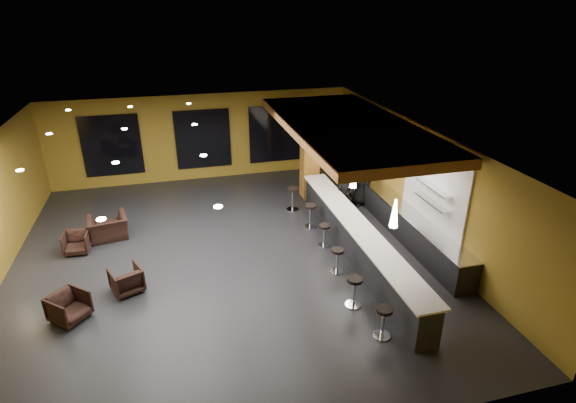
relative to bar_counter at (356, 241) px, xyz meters
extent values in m
cube|color=black|center=(-3.65, 1.00, -0.55)|extent=(12.00, 13.00, 0.10)
cube|color=black|center=(-3.65, 1.00, 3.05)|extent=(12.00, 13.00, 0.10)
cube|color=olive|center=(-3.65, 7.55, 1.25)|extent=(12.00, 0.10, 3.50)
cube|color=olive|center=(-3.65, -5.55, 1.25)|extent=(12.00, 0.10, 3.50)
cube|color=olive|center=(2.40, 1.00, 1.25)|extent=(0.10, 13.00, 3.50)
cube|color=#A0622F|center=(0.35, 2.00, 2.86)|extent=(3.60, 8.00, 0.28)
cube|color=black|center=(-7.15, 7.44, 1.20)|extent=(2.20, 0.06, 2.40)
cube|color=black|center=(-3.65, 7.44, 1.20)|extent=(2.20, 0.06, 2.40)
cube|color=black|center=(-0.65, 7.44, 1.20)|extent=(2.20, 0.06, 2.40)
cube|color=white|center=(2.31, 0.00, 1.50)|extent=(0.06, 3.20, 2.40)
cube|color=black|center=(0.00, 0.00, 0.00)|extent=(0.60, 8.00, 1.00)
cube|color=white|center=(0.00, 0.00, 0.52)|extent=(0.78, 8.10, 0.05)
cube|color=black|center=(2.00, 0.50, -0.07)|extent=(0.70, 6.00, 0.86)
cube|color=silver|center=(2.00, 0.50, 0.39)|extent=(0.72, 6.00, 0.03)
cube|color=silver|center=(2.17, -0.20, 1.10)|extent=(0.30, 1.50, 0.03)
cube|color=silver|center=(2.17, -0.20, 1.55)|extent=(0.30, 1.50, 0.03)
cube|color=#9B6522|center=(0.00, 4.60, 1.25)|extent=(0.60, 0.60, 3.50)
cone|color=white|center=(0.00, -2.00, 1.85)|extent=(0.20, 0.20, 0.70)
cone|color=white|center=(0.00, 0.50, 1.85)|extent=(0.20, 0.20, 0.70)
cone|color=white|center=(0.00, 3.00, 1.85)|extent=(0.20, 0.20, 0.70)
imported|color=black|center=(0.58, 2.46, 0.34)|extent=(0.64, 0.44, 1.69)
imported|color=black|center=(1.07, 3.27, 0.42)|extent=(0.93, 0.74, 1.84)
imported|color=black|center=(1.60, 3.36, 0.37)|extent=(0.89, 0.62, 1.75)
imported|color=black|center=(-7.58, -0.93, -0.15)|extent=(1.08, 1.07, 0.70)
imported|color=black|center=(-6.35, -0.09, -0.16)|extent=(0.96, 0.97, 0.68)
imported|color=black|center=(-7.91, 2.33, -0.17)|extent=(0.72, 0.74, 0.65)
imported|color=black|center=(-7.08, 3.01, -0.13)|extent=(1.31, 1.19, 0.75)
cylinder|color=silver|center=(-0.75, -3.34, -0.49)|extent=(0.39, 0.39, 0.03)
cylinder|color=silver|center=(-0.75, -3.34, -0.14)|extent=(0.07, 0.07, 0.68)
cylinder|color=black|center=(-0.75, -3.34, 0.23)|extent=(0.37, 0.37, 0.08)
cylinder|color=silver|center=(-0.94, -2.14, -0.48)|extent=(0.40, 0.40, 0.03)
cylinder|color=silver|center=(-0.94, -2.14, -0.13)|extent=(0.07, 0.07, 0.70)
cylinder|color=black|center=(-0.94, -2.14, 0.25)|extent=(0.38, 0.38, 0.08)
cylinder|color=silver|center=(-0.82, -0.64, -0.49)|extent=(0.37, 0.37, 0.03)
cylinder|color=silver|center=(-0.82, -0.64, -0.16)|extent=(0.06, 0.06, 0.64)
cylinder|color=black|center=(-0.82, -0.64, 0.19)|extent=(0.35, 0.35, 0.07)
cylinder|color=silver|center=(-0.69, 0.81, -0.49)|extent=(0.36, 0.36, 0.03)
cylinder|color=silver|center=(-0.69, 0.81, -0.17)|extent=(0.06, 0.06, 0.63)
cylinder|color=black|center=(-0.69, 0.81, 0.18)|extent=(0.34, 0.34, 0.07)
cylinder|color=silver|center=(-0.74, 2.11, -0.48)|extent=(0.41, 0.41, 0.03)
cylinder|color=silver|center=(-0.74, 2.11, -0.12)|extent=(0.07, 0.07, 0.71)
cylinder|color=black|center=(-0.74, 2.11, 0.26)|extent=(0.39, 0.39, 0.08)
cylinder|color=silver|center=(-0.94, 3.54, -0.48)|extent=(0.42, 0.42, 0.03)
cylinder|color=silver|center=(-0.94, 3.54, -0.11)|extent=(0.07, 0.07, 0.74)
cylinder|color=black|center=(-0.94, 3.54, 0.30)|extent=(0.40, 0.40, 0.08)
camera|label=1|loc=(-4.80, -10.46, 6.43)|focal=28.00mm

